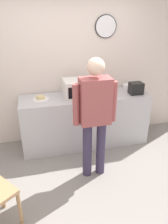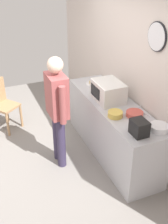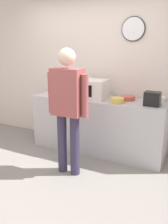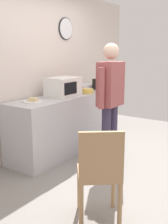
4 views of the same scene
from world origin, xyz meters
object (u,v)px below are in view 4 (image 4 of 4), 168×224
at_px(cereal_bowl, 87,91).
at_px(spoon_utensil, 72,90).
at_px(person_standing, 110,95).
at_px(mixing_bowl, 78,90).
at_px(toaster, 100,84).
at_px(fork_utensil, 63,92).
at_px(sandwich_plate, 33,101).
at_px(salad_bowl, 87,86).
at_px(microwave, 63,87).
at_px(wooden_chair, 100,171).

relative_size(cereal_bowl, spoon_utensil, 1.23).
height_order(cereal_bowl, person_standing, person_standing).
height_order(cereal_bowl, mixing_bowl, cereal_bowl).
height_order(mixing_bowl, spoon_utensil, mixing_bowl).
distance_m(toaster, fork_utensil, 0.72).
relative_size(sandwich_plate, salad_bowl, 1.10).
bearing_deg(toaster, spoon_utensil, 132.30).
relative_size(mixing_bowl, spoon_utensil, 1.41).
distance_m(microwave, salad_bowl, 1.03).
xyz_separation_m(microwave, toaster, (0.98, -0.07, -0.05)).
distance_m(spoon_utensil, wooden_chair, 2.66).
relative_size(toaster, wooden_chair, 0.23).
relative_size(cereal_bowl, wooden_chair, 0.22).
bearing_deg(fork_utensil, person_standing, -107.32).
distance_m(toaster, spoon_utensil, 0.52).
bearing_deg(toaster, fork_utensil, 147.18).
bearing_deg(wooden_chair, spoon_utensil, 42.28).
bearing_deg(toaster, person_standing, -141.70).
distance_m(microwave, toaster, 0.99).
bearing_deg(sandwich_plate, salad_bowl, 6.18).
height_order(person_standing, wooden_chair, person_standing).
bearing_deg(wooden_chair, sandwich_plate, 65.54).
xyz_separation_m(cereal_bowl, spoon_utensil, (0.16, 0.44, -0.03)).
relative_size(microwave, person_standing, 0.29).
bearing_deg(fork_utensil, wooden_chair, -133.65).
relative_size(microwave, spoon_utensil, 2.94).
bearing_deg(sandwich_plate, fork_utensil, 15.11).
height_order(sandwich_plate, mixing_bowl, sandwich_plate).
height_order(spoon_utensil, person_standing, person_standing).
distance_m(salad_bowl, toaster, 0.29).
xyz_separation_m(microwave, cereal_bowl, (0.48, -0.13, -0.11)).
distance_m(sandwich_plate, spoon_utensil, 1.29).
bearing_deg(toaster, sandwich_plate, 176.02).
height_order(sandwich_plate, spoon_utensil, sandwich_plate).
relative_size(microwave, wooden_chair, 0.53).
relative_size(toaster, person_standing, 0.13).
relative_size(fork_utensil, spoon_utensil, 1.00).
height_order(sandwich_plate, salad_bowl, salad_bowl).
relative_size(microwave, fork_utensil, 2.94).
bearing_deg(wooden_chair, cereal_bowl, 36.59).
bearing_deg(mixing_bowl, microwave, -167.50).
xyz_separation_m(sandwich_plate, mixing_bowl, (1.19, 0.08, 0.01)).
relative_size(cereal_bowl, fork_utensil, 1.23).
xyz_separation_m(salad_bowl, wooden_chair, (-2.31, -1.68, -0.43)).
distance_m(mixing_bowl, wooden_chair, 2.50).
relative_size(toaster, spoon_utensil, 1.29).
xyz_separation_m(sandwich_plate, toaster, (1.61, -0.11, 0.08)).
relative_size(salad_bowl, spoon_utensil, 1.45).
distance_m(sandwich_plate, cereal_bowl, 1.12).
bearing_deg(microwave, mixing_bowl, 12.50).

